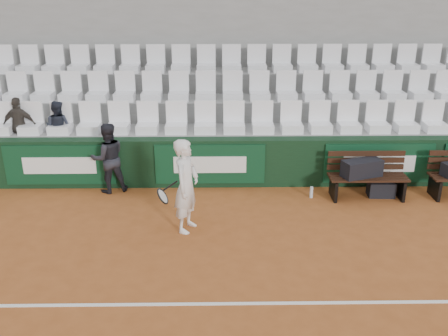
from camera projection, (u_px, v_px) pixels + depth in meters
ground at (222, 304)px, 6.62m from camera, size 80.00×80.00×0.00m
court_baseline at (222, 304)px, 6.62m from camera, size 18.00×0.06×0.01m
back_barrier at (223, 162)px, 10.15m from camera, size 18.00×0.34×1.00m
grandstand_tier_front at (220, 152)px, 10.74m from camera, size 18.00×0.95×1.00m
grandstand_tier_mid at (219, 129)px, 11.55m from camera, size 18.00×0.95×1.45m
grandstand_tier_back at (219, 109)px, 12.35m from camera, size 18.00×0.95×1.90m
grandstand_rear_wall at (219, 54)px, 12.47m from camera, size 18.00×0.30×4.40m
seat_row_front at (220, 118)px, 10.28m from camera, size 11.90×0.44×0.63m
seat_row_mid at (219, 86)px, 11.00m from camera, size 11.90×0.44×0.63m
seat_row_back at (219, 59)px, 11.72m from camera, size 11.90×0.44×0.63m
bench_left at (367, 187)px, 9.67m from camera, size 1.50×0.56×0.45m
sports_bag_left at (362, 168)px, 9.54m from camera, size 0.83×0.56×0.33m
sports_bag_ground at (381, 189)px, 9.77m from camera, size 0.52×0.33×0.31m
water_bottle_near at (311, 192)px, 9.71m from camera, size 0.06×0.06×0.23m
water_bottle_far at (379, 192)px, 9.68m from camera, size 0.07×0.07×0.26m
tennis_player at (186, 186)px, 8.27m from camera, size 0.78×0.68×1.62m
ball_kid at (108, 158)px, 9.79m from camera, size 0.84×0.75×1.41m
spectator_b at (17, 104)px, 10.17m from camera, size 0.70×0.30×1.19m
spectator_c at (56, 106)px, 10.19m from camera, size 0.62×0.54×1.12m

